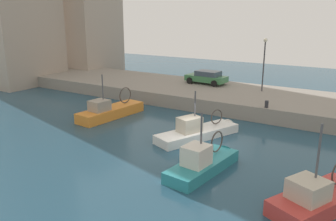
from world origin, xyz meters
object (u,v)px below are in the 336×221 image
(quay_streetlamp, at_px, (264,56))
(fishing_boat_white, at_px, (201,135))
(parked_car_green, at_px, (207,77))
(mooring_bollard_mid, at_px, (267,104))
(fishing_boat_red, at_px, (322,203))
(fishing_boat_orange, at_px, (114,115))
(fishing_boat_teal, at_px, (206,167))

(quay_streetlamp, bearing_deg, fishing_boat_white, 176.68)
(parked_car_green, distance_m, mooring_bollard_mid, 10.04)
(fishing_boat_red, distance_m, fishing_boat_orange, 17.81)
(fishing_boat_red, height_order, mooring_bollard_mid, fishing_boat_red)
(fishing_boat_red, bearing_deg, parked_car_green, 39.37)
(fishing_boat_orange, distance_m, mooring_bollard_mid, 12.20)
(fishing_boat_teal, distance_m, fishing_boat_white, 5.23)
(fishing_boat_orange, distance_m, parked_car_green, 11.50)
(fishing_boat_teal, xyz_separation_m, fishing_boat_white, (4.56, 2.55, -0.03))
(fishing_boat_orange, bearing_deg, fishing_boat_red, -108.98)
(fishing_boat_orange, xyz_separation_m, parked_car_green, (10.93, -3.12, 1.77))
(fishing_boat_red, height_order, fishing_boat_white, fishing_boat_red)
(mooring_bollard_mid, height_order, quay_streetlamp, quay_streetlamp)
(parked_car_green, bearing_deg, quay_streetlamp, -94.07)
(fishing_boat_white, distance_m, mooring_bollard_mid, 6.26)
(fishing_boat_orange, relative_size, quay_streetlamp, 1.44)
(mooring_bollard_mid, bearing_deg, fishing_boat_white, 153.13)
(fishing_boat_teal, height_order, fishing_boat_white, fishing_boat_teal)
(fishing_boat_red, relative_size, quay_streetlamp, 1.21)
(fishing_boat_orange, bearing_deg, mooring_bollard_mid, -66.37)
(fishing_boat_red, bearing_deg, mooring_bollard_mid, 28.27)
(quay_streetlamp, bearing_deg, mooring_bollard_mid, -159.44)
(fishing_boat_orange, xyz_separation_m, fishing_boat_teal, (-5.16, -10.90, 0.04))
(fishing_boat_red, relative_size, mooring_bollard_mid, 10.59)
(fishing_boat_teal, xyz_separation_m, quay_streetlamp, (15.67, 1.91, 4.29))
(fishing_boat_orange, bearing_deg, parked_car_green, -15.93)
(parked_car_green, bearing_deg, fishing_boat_red, -140.63)
(fishing_boat_red, bearing_deg, fishing_boat_teal, 83.89)
(fishing_boat_teal, height_order, quay_streetlamp, quay_streetlamp)
(fishing_boat_white, bearing_deg, fishing_boat_orange, 85.92)
(fishing_boat_orange, height_order, fishing_boat_teal, fishing_boat_orange)
(fishing_boat_white, height_order, quay_streetlamp, quay_streetlamp)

